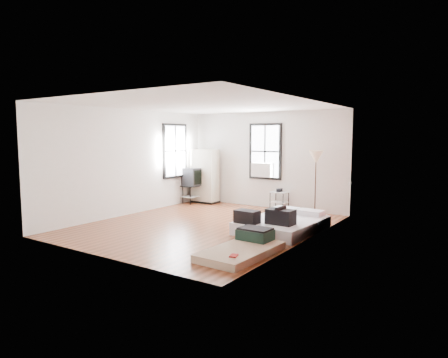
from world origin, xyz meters
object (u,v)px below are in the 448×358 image
Objects in this scene: mattress_main at (281,223)px; mattress_bare at (245,247)px; wardrobe at (205,176)px; side_table at (279,196)px; floor_lamp at (316,160)px; tv_stand at (194,178)px.

mattress_bare is at bearing -81.67° from mattress_main.
wardrobe is 2.60m from side_table.
mattress_bare is 1.02× the size of wardrobe.
mattress_main is 4.36m from wardrobe.
mattress_main reaches higher than side_table.
mattress_main is 3.28× the size of side_table.
mattress_main is 1.20× the size of floor_lamp.
mattress_main is 2.54m from side_table.
floor_lamp is at bearing -0.84° from wardrobe.
mattress_main is at bearing -62.98° from side_table.
mattress_bare is (0.19, -1.90, -0.06)m from mattress_main.
wardrobe is at bearing 135.55° from mattress_bare.
wardrobe is 0.99× the size of floor_lamp.
mattress_bare is 1.00× the size of floor_lamp.
wardrobe is at bearing 180.00° from floor_lamp.
tv_stand reaches higher than mattress_bare.
side_table reaches higher than mattress_bare.
side_table is 0.37× the size of floor_lamp.
tv_stand is at bearing -176.31° from floor_lamp.
floor_lamp is at bearing 94.42° from mattress_main.
wardrobe is (-3.91, 4.09, 0.73)m from mattress_bare.
mattress_bare is at bearing -86.38° from floor_lamp.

